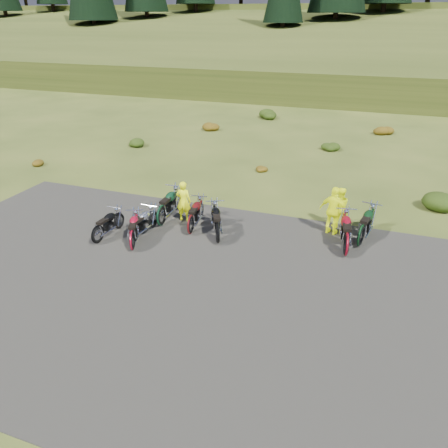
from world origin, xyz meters
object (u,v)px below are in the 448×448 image
at_px(motorcycle_3, 134,243).
at_px(person_middle, 184,202).
at_px(motorcycle_7, 359,246).
at_px(motorcycle_0, 99,243).

xyz_separation_m(motorcycle_3, person_middle, (0.92, 2.33, 0.82)).
distance_m(motorcycle_7, person_middle, 6.81).
distance_m(motorcycle_0, motorcycle_3, 1.28).
bearing_deg(motorcycle_3, motorcycle_7, -68.69).
xyz_separation_m(motorcycle_0, motorcycle_7, (8.87, 2.99, 0.00)).
relative_size(motorcycle_3, person_middle, 1.22).
relative_size(motorcycle_0, motorcycle_3, 0.96).
bearing_deg(motorcycle_7, motorcycle_3, 118.10).
height_order(motorcycle_3, person_middle, person_middle).
bearing_deg(person_middle, motorcycle_0, 49.78).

